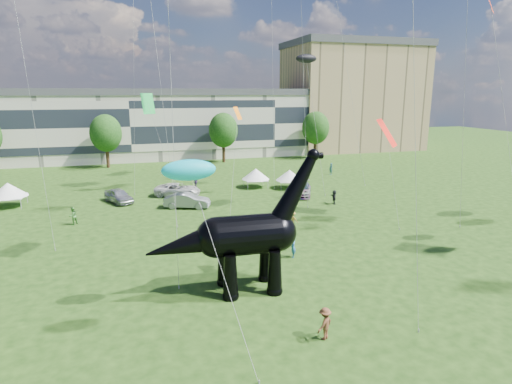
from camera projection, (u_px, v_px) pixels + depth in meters
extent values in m
plane|color=#16330C|center=(279.00, 300.00, 26.29)|extent=(220.00, 220.00, 0.00)
cube|color=beige|center=(130.00, 127.00, 80.62)|extent=(78.00, 11.00, 12.00)
cube|color=tan|center=(352.00, 99.00, 95.48)|extent=(28.00, 18.00, 22.00)
cylinder|color=#382314|center=(108.00, 158.00, 72.12)|extent=(0.56, 0.56, 3.20)
ellipsoid|color=#14380F|center=(106.00, 130.00, 71.04)|extent=(5.20, 5.20, 6.24)
cylinder|color=#382314|center=(224.00, 153.00, 77.62)|extent=(0.56, 0.56, 3.20)
ellipsoid|color=#14380F|center=(223.00, 127.00, 76.54)|extent=(5.20, 5.20, 6.24)
cylinder|color=#382314|center=(315.00, 150.00, 82.57)|extent=(0.56, 0.56, 3.20)
ellipsoid|color=#14380F|center=(316.00, 125.00, 81.49)|extent=(5.20, 5.20, 6.24)
cone|color=black|center=(230.00, 277.00, 26.23)|extent=(1.01, 1.01, 2.85)
sphere|color=black|center=(231.00, 296.00, 26.51)|extent=(1.04, 1.04, 1.04)
cone|color=black|center=(224.00, 264.00, 28.19)|extent=(1.01, 1.01, 2.85)
sphere|color=black|center=(225.00, 282.00, 28.48)|extent=(1.04, 1.04, 1.04)
cone|color=black|center=(275.00, 272.00, 26.92)|extent=(1.01, 1.01, 2.85)
sphere|color=black|center=(275.00, 291.00, 27.20)|extent=(1.04, 1.04, 1.04)
cone|color=black|center=(266.00, 260.00, 28.88)|extent=(1.01, 1.01, 2.85)
sphere|color=black|center=(266.00, 277.00, 29.17)|extent=(1.04, 1.04, 1.04)
cylinder|color=black|center=(247.00, 235.00, 27.01)|extent=(4.07, 2.69, 2.56)
sphere|color=black|center=(216.00, 237.00, 26.53)|extent=(2.56, 2.56, 2.56)
sphere|color=black|center=(277.00, 232.00, 27.50)|extent=(2.47, 2.47, 2.47)
cone|color=black|center=(295.00, 190.00, 27.15)|extent=(3.62, 1.54, 5.02)
sphere|color=black|center=(313.00, 155.00, 26.94)|extent=(0.80, 0.80, 0.80)
cylinder|color=black|center=(318.00, 156.00, 27.02)|extent=(0.68, 0.44, 0.42)
cone|color=black|center=(185.00, 245.00, 26.12)|extent=(5.08, 2.16, 2.79)
imported|color=#AAABAE|center=(119.00, 196.00, 49.38)|extent=(3.76, 5.08, 1.61)
imported|color=gray|center=(187.00, 201.00, 47.10)|extent=(5.28, 3.33, 1.64)
imported|color=silver|center=(178.00, 190.00, 52.61)|extent=(6.07, 3.98, 1.55)
imported|color=#595960|center=(302.00, 189.00, 52.78)|extent=(4.24, 5.90, 1.59)
cube|color=white|center=(256.00, 180.00, 57.24)|extent=(3.07, 3.07, 0.12)
cone|color=white|center=(256.00, 174.00, 57.06)|extent=(3.88, 3.88, 1.44)
cylinder|color=#999999|center=(248.00, 186.00, 55.79)|extent=(0.06, 0.06, 1.06)
cylinder|color=#999999|center=(268.00, 185.00, 56.37)|extent=(0.06, 0.06, 1.06)
cylinder|color=#999999|center=(244.00, 182.00, 58.35)|extent=(0.06, 0.06, 1.06)
cylinder|color=#999999|center=(263.00, 181.00, 58.93)|extent=(0.06, 0.06, 1.06)
cube|color=white|center=(289.00, 181.00, 56.65)|extent=(3.30, 3.30, 0.11)
cone|color=white|center=(289.00, 175.00, 56.48)|extent=(4.18, 4.18, 1.41)
cylinder|color=#999999|center=(281.00, 187.00, 55.36)|extent=(0.06, 0.06, 1.04)
cylinder|color=#999999|center=(301.00, 186.00, 55.62)|extent=(0.06, 0.06, 1.04)
cylinder|color=#999999|center=(278.00, 183.00, 57.92)|extent=(0.06, 0.06, 1.04)
cylinder|color=#999999|center=(297.00, 182.00, 58.17)|extent=(0.06, 0.06, 1.04)
cube|color=white|center=(9.00, 197.00, 47.41)|extent=(3.16, 3.16, 0.12)
cone|color=white|center=(8.00, 190.00, 47.22)|extent=(4.00, 4.00, 1.56)
cylinder|color=#999999|center=(21.00, 204.00, 46.56)|extent=(0.06, 0.06, 1.14)
cylinder|color=#999999|center=(27.00, 198.00, 49.29)|extent=(0.06, 0.06, 1.14)
imported|color=#2A679A|center=(293.00, 247.00, 32.97)|extent=(0.51, 0.67, 1.62)
imported|color=brown|center=(325.00, 324.00, 22.01)|extent=(1.30, 1.16, 1.74)
imported|color=#432C64|center=(196.00, 182.00, 56.84)|extent=(0.85, 1.02, 1.64)
imported|color=#478B37|center=(73.00, 216.00, 41.15)|extent=(1.07, 1.05, 1.74)
imported|color=#A1282D|center=(207.00, 239.00, 34.51)|extent=(0.99, 0.76, 1.79)
imported|color=olive|center=(293.00, 219.00, 40.19)|extent=(1.17, 1.14, 1.61)
imported|color=#2D6071|center=(331.00, 169.00, 65.96)|extent=(0.57, 0.74, 1.80)
imported|color=black|center=(334.00, 197.00, 48.72)|extent=(0.76, 1.58, 1.63)
plane|color=orange|center=(238.00, 113.00, 46.41)|extent=(1.43, 1.57, 1.38)
plane|color=green|center=(148.00, 104.00, 54.29)|extent=(2.40, 1.92, 2.59)
ellipsoid|color=black|center=(306.00, 59.00, 52.01)|extent=(2.26, 2.93, 1.04)
ellipsoid|color=#0B9CAD|center=(189.00, 170.00, 22.17)|extent=(2.69, 3.05, 1.11)
plane|color=red|center=(387.00, 133.00, 41.88)|extent=(3.45, 3.46, 2.61)
plane|color=#FF300D|center=(491.00, 5.00, 37.15)|extent=(1.56, 1.45, 1.42)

